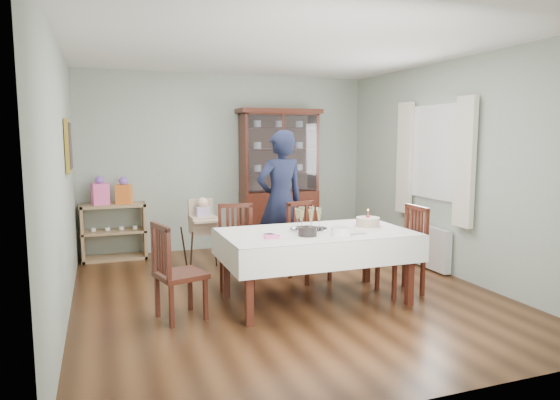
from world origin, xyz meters
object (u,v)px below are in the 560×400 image
woman (280,201)px  high_chair (203,243)px  sideboard (114,232)px  gift_bag_pink (100,192)px  gift_bag_orange (124,192)px  chair_far_left (237,263)px  china_cabinet (279,177)px  chair_far_right (309,257)px  chair_end_left (179,291)px  champagne_tray (309,224)px  dining_table (316,266)px  chair_end_right (401,267)px  birthday_cake (368,223)px

woman → high_chair: (-0.97, 0.24, -0.54)m
sideboard → woman: size_ratio=0.49×
gift_bag_pink → gift_bag_orange: bearing=0.0°
chair_far_left → gift_bag_pink: 2.47m
chair_far_left → gift_bag_orange: 2.29m
woman → gift_bag_orange: (-1.88, 1.34, 0.05)m
china_cabinet → gift_bag_orange: china_cabinet is taller
woman → chair_far_right: bearing=100.1°
chair_far_left → woman: size_ratio=0.52×
woman → chair_end_left: bearing=32.1°
sideboard → gift_bag_orange: bearing=-7.5°
chair_end_left → gift_bag_orange: 2.79m
champagne_tray → chair_end_left: bearing=-175.7°
dining_table → gift_bag_orange: 3.26m
dining_table → gift_bag_pink: 3.45m
chair_far_left → chair_end_right: (1.69, -0.84, 0.01)m
chair_far_left → chair_end_right: 1.89m
sideboard → birthday_cake: (2.59, -2.66, 0.41)m
gift_bag_orange → china_cabinet: bearing=-0.0°
woman → gift_bag_orange: 2.31m
china_cabinet → gift_bag_pink: size_ratio=5.27×
chair_far_left → champagne_tray: 1.09m
chair_far_left → chair_end_right: size_ratio=0.98×
chair_end_left → sideboard: bearing=-4.5°
high_chair → gift_bag_pink: bearing=135.3°
chair_far_left → chair_end_left: chair_far_left is taller
chair_end_right → high_chair: size_ratio=1.00×
chair_far_right → gift_bag_orange: size_ratio=2.45×
china_cabinet → gift_bag_pink: china_cabinet is taller
chair_end_left → woman: (1.52, 1.34, 0.64)m
chair_end_right → gift_bag_orange: size_ratio=2.53×
champagne_tray → birthday_cake: 0.68m
chair_end_left → gift_bag_orange: gift_bag_orange is taller
china_cabinet → chair_end_right: (0.49, -2.70, -0.83)m
sideboard → chair_end_left: 2.75m
woman → high_chair: size_ratio=1.88×
china_cabinet → woman: size_ratio=1.19×
sideboard → champagne_tray: bearing=-53.7°
sideboard → high_chair: size_ratio=0.92×
dining_table → chair_far_left: bearing=130.1°
sideboard → champagne_tray: (1.91, -2.60, 0.43)m
sideboard → china_cabinet: bearing=-0.5°
china_cabinet → chair_far_right: china_cabinet is taller
gift_bag_pink → chair_end_left: bearing=-75.8°
china_cabinet → gift_bag_orange: bearing=180.0°
chair_end_left → gift_bag_pink: gift_bag_pink is taller
china_cabinet → sideboard: size_ratio=2.42×
champagne_tray → gift_bag_pink: size_ratio=0.97×
china_cabinet → high_chair: (-1.44, -1.10, -0.74)m
chair_far_right → dining_table: bearing=-122.1°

